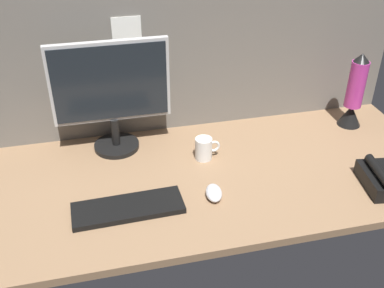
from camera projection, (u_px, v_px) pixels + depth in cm
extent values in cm
cube|color=#8C6B4C|center=(207.00, 175.00, 174.00)|extent=(180.00, 80.00, 3.00)
cube|color=slate|center=(185.00, 46.00, 184.94)|extent=(180.00, 5.00, 70.85)
cube|color=white|center=(127.00, 35.00, 174.18)|extent=(11.10, 0.40, 13.87)
cylinder|color=black|center=(117.00, 146.00, 186.78)|extent=(18.00, 18.00, 1.80)
cylinder|color=black|center=(115.00, 132.00, 183.34)|extent=(3.20, 3.20, 11.00)
cube|color=#B7B7B7|center=(110.00, 82.00, 172.69)|extent=(44.91, 2.40, 31.68)
cube|color=black|center=(110.00, 83.00, 171.54)|extent=(42.51, 0.60, 29.28)
cube|color=black|center=(128.00, 208.00, 154.07)|extent=(37.35, 14.02, 2.00)
ellipsoid|color=silver|center=(214.00, 193.00, 159.75)|extent=(6.97, 10.33, 3.40)
cylinder|color=white|center=(204.00, 149.00, 178.45)|extent=(6.59, 6.59, 8.83)
torus|color=white|center=(214.00, 146.00, 179.01)|extent=(4.88, 1.00, 4.88)
cone|color=black|center=(350.00, 115.00, 200.69)|extent=(10.05, 10.05, 9.13)
cylinder|color=#B2338C|center=(357.00, 84.00, 192.84)|extent=(7.31, 7.31, 20.10)
cone|color=black|center=(362.00, 58.00, 186.46)|extent=(6.58, 6.58, 3.65)
cylinder|color=black|center=(379.00, 171.00, 161.12)|extent=(5.62, 17.38, 3.20)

